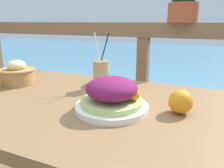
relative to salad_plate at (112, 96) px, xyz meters
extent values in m
cube|color=olive|center=(-0.11, 0.04, -0.07)|extent=(1.11, 0.72, 0.04)
cube|color=olive|center=(-0.60, 0.34, -0.43)|extent=(0.06, 0.06, 0.68)
cube|color=brown|center=(-0.11, 0.76, 0.19)|extent=(2.80, 0.08, 0.09)
cube|color=brown|center=(-1.47, 0.76, -0.31)|extent=(0.07, 0.07, 0.91)
cube|color=brown|center=(-0.11, 0.76, -0.31)|extent=(0.07, 0.07, 0.91)
cube|color=teal|center=(-0.11, 3.26, -0.56)|extent=(12.00, 4.00, 0.42)
cylinder|color=white|center=(0.00, 0.00, -0.04)|extent=(0.25, 0.25, 0.02)
cylinder|color=#B7D17A|center=(0.00, 0.00, -0.02)|extent=(0.21, 0.21, 0.02)
ellipsoid|color=#72194C|center=(0.00, 0.00, 0.03)|extent=(0.17, 0.17, 0.08)
sphere|color=orange|center=(0.07, 0.02, 0.01)|extent=(0.04, 0.04, 0.04)
sphere|color=orange|center=(-0.07, 0.01, 0.01)|extent=(0.04, 0.04, 0.04)
cylinder|color=tan|center=(-0.14, 0.21, 0.01)|extent=(0.07, 0.07, 0.12)
cylinder|color=black|center=(-0.14, 0.22, 0.09)|extent=(0.07, 0.01, 0.21)
cylinder|color=white|center=(-0.15, 0.20, 0.09)|extent=(0.06, 0.03, 0.21)
cylinder|color=#AD7F47|center=(-0.54, 0.11, -0.01)|extent=(0.15, 0.15, 0.07)
torus|color=#AD7F47|center=(-0.54, 0.11, 0.02)|extent=(0.16, 0.16, 0.01)
ellipsoid|color=beige|center=(-0.54, 0.11, 0.04)|extent=(0.08, 0.08, 0.05)
cylinder|color=#A34C2D|center=(0.12, 0.76, 0.29)|extent=(0.17, 0.17, 0.11)
sphere|color=orange|center=(0.21, 0.06, -0.01)|extent=(0.08, 0.08, 0.08)
camera|label=1|loc=(0.27, -0.63, 0.24)|focal=35.00mm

